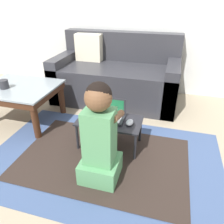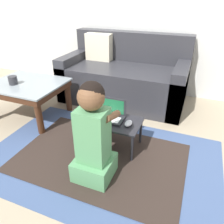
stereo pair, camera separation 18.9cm
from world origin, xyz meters
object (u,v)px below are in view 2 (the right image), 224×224
object	(u,v)px
laptop	(108,115)
coffee_table	(28,88)
person_seated	(93,136)
cup_on_table	(13,80)
laptop_desk	(109,123)
couch	(124,78)
computer_mouse	(128,123)

from	to	relation	value
laptop	coffee_table	bearing A→B (deg)	170.65
person_seated	cup_on_table	bearing A→B (deg)	156.84
cup_on_table	person_seated	bearing A→B (deg)	-23.16
laptop_desk	cup_on_table	xyz separation A→B (m)	(-1.21, 0.12, 0.21)
coffee_table	cup_on_table	bearing A→B (deg)	-139.53
couch	person_seated	distance (m)	1.53
computer_mouse	person_seated	size ratio (longest dim) A/B	0.13
coffee_table	laptop	size ratio (longest dim) A/B	2.68
computer_mouse	laptop_desk	bearing A→B (deg)	175.20
person_seated	cup_on_table	size ratio (longest dim) A/B	8.60
laptop_desk	laptop	bearing A→B (deg)	126.55
couch	coffee_table	distance (m)	1.24
coffee_table	laptop_desk	size ratio (longest dim) A/B	1.37
laptop	person_seated	bearing A→B (deg)	-81.50
laptop	cup_on_table	size ratio (longest dim) A/B	3.18
couch	computer_mouse	xyz separation A→B (m)	(0.42, -1.09, -0.01)
laptop	computer_mouse	bearing A→B (deg)	-10.94
computer_mouse	couch	bearing A→B (deg)	110.92
couch	coffee_table	xyz separation A→B (m)	(-0.88, -0.87, 0.04)
couch	coffee_table	world-z (taller)	couch
laptop_desk	couch	bearing A→B (deg)	101.76
computer_mouse	cup_on_table	world-z (taller)	cup_on_table
laptop_desk	cup_on_table	bearing A→B (deg)	174.53
computer_mouse	coffee_table	bearing A→B (deg)	170.39
coffee_table	computer_mouse	world-z (taller)	coffee_table
laptop	cup_on_table	bearing A→B (deg)	175.63
person_seated	cup_on_table	xyz separation A→B (m)	(-1.26, 0.54, 0.08)
person_seated	cup_on_table	distance (m)	1.37
coffee_table	computer_mouse	distance (m)	1.32
computer_mouse	person_seated	world-z (taller)	person_seated
laptop	person_seated	distance (m)	0.46
coffee_table	cup_on_table	size ratio (longest dim) A/B	8.53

